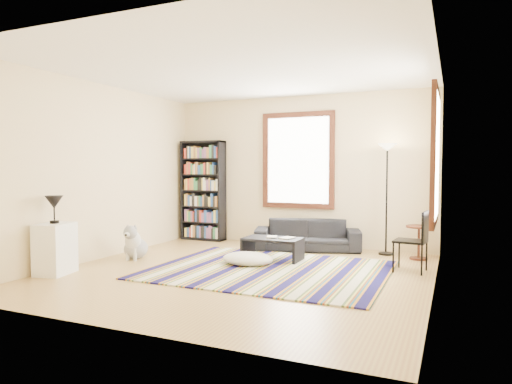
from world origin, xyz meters
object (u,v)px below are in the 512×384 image
at_px(floor_lamp, 387,199).
at_px(white_cabinet, 55,249).
at_px(sofa, 307,235).
at_px(folding_chair, 410,241).
at_px(dog, 136,242).
at_px(coffee_table, 273,249).
at_px(side_table, 419,243).
at_px(floor_cushion, 248,259).
at_px(bookshelf, 203,191).

relative_size(floor_lamp, white_cabinet, 2.66).
xyz_separation_m(sofa, folding_chair, (1.83, -1.06, 0.16)).
distance_m(floor_lamp, dog, 4.18).
relative_size(coffee_table, folding_chair, 1.05).
xyz_separation_m(side_table, dog, (-4.16, -1.76, 0.01)).
bearing_deg(floor_cushion, floor_lamp, 43.53).
bearing_deg(folding_chair, coffee_table, -171.78).
distance_m(coffee_table, floor_lamp, 2.12).
distance_m(floor_cushion, folding_chair, 2.35).
relative_size(sofa, bookshelf, 0.92).
bearing_deg(sofa, white_cabinet, -146.97).
bearing_deg(white_cabinet, sofa, 38.51).
distance_m(coffee_table, white_cabinet, 3.16).
height_order(folding_chair, dog, folding_chair).
relative_size(coffee_table, floor_cushion, 1.15).
relative_size(side_table, folding_chair, 0.63).
relative_size(floor_cushion, dog, 1.42).
bearing_deg(folding_chair, side_table, 93.59).
relative_size(sofa, folding_chair, 2.14).
bearing_deg(side_table, floor_lamp, 158.41).
distance_m(bookshelf, side_table, 4.24).
xyz_separation_m(bookshelf, side_table, (4.16, -0.38, -0.73)).
bearing_deg(coffee_table, sofa, 78.78).
xyz_separation_m(coffee_table, floor_cushion, (-0.21, -0.47, -0.08)).
bearing_deg(sofa, dog, -158.08).
xyz_separation_m(sofa, bookshelf, (-2.28, 0.27, 0.73)).
bearing_deg(sofa, floor_cushion, -122.68).
bearing_deg(side_table, bookshelf, 174.76).
bearing_deg(bookshelf, side_table, -5.24).
xyz_separation_m(side_table, white_cabinet, (-4.50, -3.06, 0.08)).
height_order(coffee_table, floor_lamp, floor_lamp).
distance_m(coffee_table, folding_chair, 2.07).
bearing_deg(white_cabinet, dog, 63.53).
bearing_deg(floor_lamp, bookshelf, 177.32).
distance_m(sofa, white_cabinet, 4.11).
xyz_separation_m(floor_lamp, white_cabinet, (-3.97, -3.27, -0.58)).
height_order(coffee_table, folding_chair, folding_chair).
bearing_deg(floor_cushion, coffee_table, 65.75).
relative_size(sofa, dog, 3.34).
distance_m(floor_lamp, white_cabinet, 5.17).
distance_m(bookshelf, floor_lamp, 3.63).
distance_m(side_table, white_cabinet, 5.44).
relative_size(coffee_table, white_cabinet, 1.29).
bearing_deg(dog, side_table, 10.83).
bearing_deg(dog, white_cabinet, -116.61).
bearing_deg(side_table, sofa, 176.60).
distance_m(side_table, folding_chair, 0.96).
xyz_separation_m(coffee_table, floor_lamp, (1.57, 1.22, 0.75)).
height_order(floor_lamp, white_cabinet, floor_lamp).
height_order(floor_cushion, side_table, side_table).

